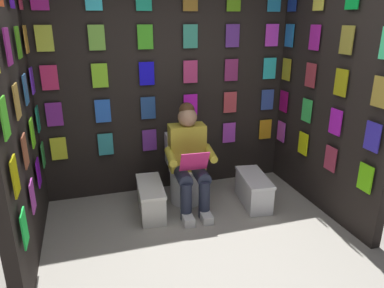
{
  "coord_description": "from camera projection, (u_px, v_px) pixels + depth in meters",
  "views": [
    {
      "loc": [
        0.95,
        2.23,
        2.04
      ],
      "look_at": [
        -0.03,
        -1.02,
        0.85
      ],
      "focal_mm": 33.45,
      "sensor_mm": 36.0,
      "label": 1
    }
  ],
  "objects": [
    {
      "name": "display_wall_right",
      "position": [
        15.0,
        120.0,
        2.96
      ],
      "size": [
        0.14,
        1.86,
        2.5
      ],
      "color": "black",
      "rests_on": "ground"
    },
    {
      "name": "toilet",
      "position": [
        185.0,
        173.0,
        4.22
      ],
      "size": [
        0.41,
        0.56,
        0.77
      ],
      "rotation": [
        0.0,
        0.0,
        -0.05
      ],
      "color": "white",
      "rests_on": "ground"
    },
    {
      "name": "display_wall_back",
      "position": [
        168.0,
        89.0,
        4.26
      ],
      "size": [
        3.06,
        0.14,
        2.5
      ],
      "color": "black",
      "rests_on": "ground"
    },
    {
      "name": "person_reading",
      "position": [
        189.0,
        158.0,
        3.92
      ],
      "size": [
        0.54,
        0.7,
        1.19
      ],
      "rotation": [
        0.0,
        0.0,
        -0.05
      ],
      "color": "gold",
      "rests_on": "ground"
    },
    {
      "name": "display_wall_left",
      "position": [
        329.0,
        98.0,
        3.79
      ],
      "size": [
        0.14,
        1.86,
        2.5
      ],
      "color": "black",
      "rests_on": "ground"
    },
    {
      "name": "comic_longbox_far",
      "position": [
        254.0,
        190.0,
        4.14
      ],
      "size": [
        0.36,
        0.68,
        0.34
      ],
      "rotation": [
        0.0,
        0.0,
        -0.13
      ],
      "color": "silver",
      "rests_on": "ground"
    },
    {
      "name": "comic_longbox_near",
      "position": [
        151.0,
        199.0,
        3.93
      ],
      "size": [
        0.31,
        0.68,
        0.34
      ],
      "rotation": [
        0.0,
        0.0,
        -0.07
      ],
      "color": "white",
      "rests_on": "ground"
    },
    {
      "name": "ground_plane",
      "position": [
        224.0,
        281.0,
        2.95
      ],
      "size": [
        30.0,
        30.0,
        0.0
      ],
      "primitive_type": "plane",
      "color": "#9E998E"
    }
  ]
}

